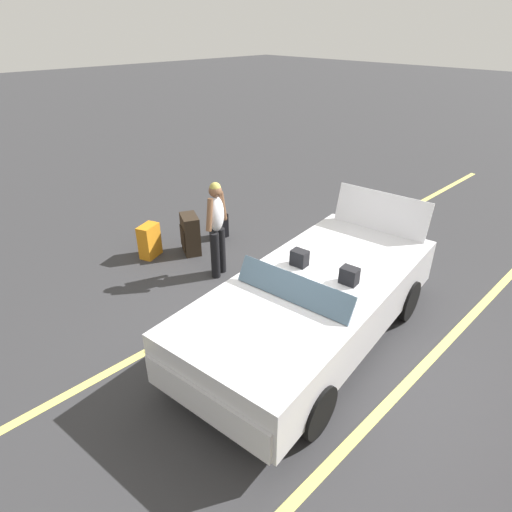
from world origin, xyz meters
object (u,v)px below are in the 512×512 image
at_px(suitcase_medium_bright, 149,241).
at_px(traveler_person, 217,225).
at_px(suitcase_large_black, 190,234).
at_px(suitcase_small_carryon, 219,226).
at_px(convertible_car, 305,310).

relative_size(suitcase_medium_bright, traveler_person, 0.38).
distance_m(suitcase_medium_bright, traveler_person, 1.60).
distance_m(suitcase_large_black, suitcase_medium_bright, 0.75).
bearing_deg(suitcase_medium_bright, traveler_person, 177.35).
bearing_deg(suitcase_medium_bright, suitcase_small_carryon, -123.67).
distance_m(suitcase_large_black, traveler_person, 1.14).
distance_m(convertible_car, suitcase_medium_bright, 3.62).
distance_m(suitcase_large_black, suitcase_small_carryon, 0.80).
bearing_deg(suitcase_large_black, traveler_person, 106.33).
height_order(convertible_car, suitcase_medium_bright, convertible_car).
bearing_deg(traveler_person, suitcase_medium_bright, 179.40).
xyz_separation_m(convertible_car, suitcase_medium_bright, (0.08, -3.61, -0.28)).
xyz_separation_m(suitcase_large_black, traveler_person, (0.15, 0.98, 0.56)).
bearing_deg(suitcase_large_black, suitcase_small_carryon, -147.06).
bearing_deg(convertible_car, suitcase_small_carryon, -119.50).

